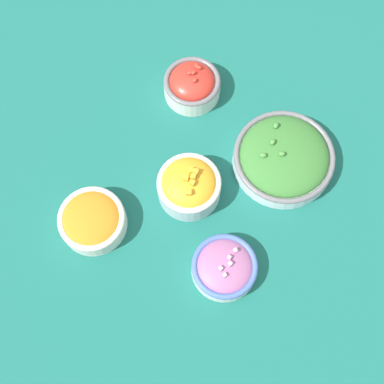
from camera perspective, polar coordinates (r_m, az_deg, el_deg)
ground_plane at (r=1.11m, az=-0.00°, el=-0.54°), size 3.00×3.00×0.00m
bowl_squash at (r=1.08m, az=-0.31°, el=0.71°), size 0.13×0.13×0.09m
bowl_red_onion at (r=1.05m, az=3.48°, el=-8.00°), size 0.13×0.13×0.06m
bowl_broccoli at (r=1.13m, az=9.78°, el=3.67°), size 0.21×0.21×0.07m
bowl_cherry_tomatoes at (r=1.19m, az=0.02°, el=11.41°), size 0.12×0.12×0.08m
bowl_carrots at (r=1.08m, az=-10.60°, el=-2.96°), size 0.13×0.13×0.06m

